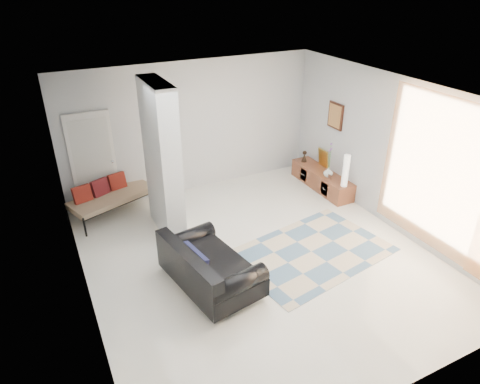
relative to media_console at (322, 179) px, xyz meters
name	(u,v)px	position (x,y,z in m)	size (l,w,h in m)	color
floor	(259,258)	(-2.52, -1.70, -0.20)	(6.00, 6.00, 0.00)	silver
ceiling	(263,96)	(-2.52, -1.70, 2.60)	(6.00, 6.00, 0.00)	white
wall_back	(193,128)	(-2.52, 1.30, 1.20)	(6.00, 6.00, 0.00)	#B9BBBE
wall_front	(406,306)	(-2.52, -4.70, 1.20)	(6.00, 6.00, 0.00)	#B9BBBE
wall_left	(77,227)	(-5.27, -1.70, 1.20)	(6.00, 6.00, 0.00)	#B9BBBE
wall_right	(394,155)	(0.23, -1.70, 1.20)	(6.00, 6.00, 0.00)	#B9BBBE
partition_column	(162,161)	(-3.62, -0.10, 1.20)	(0.35, 1.20, 2.80)	silver
hallway_door	(94,163)	(-4.62, 1.26, 0.82)	(0.85, 0.06, 2.04)	white
curtain	(443,178)	(0.15, -2.85, 1.25)	(2.55, 2.55, 0.00)	#FF9643
wall_art	(336,116)	(0.20, 0.00, 1.45)	(0.04, 0.45, 0.55)	#38190F
media_console	(322,179)	(0.00, 0.00, 0.00)	(0.45, 1.77, 0.80)	brown
loveseat	(207,268)	(-3.59, -1.98, 0.15)	(1.26, 1.82, 0.76)	silver
daybed	(110,195)	(-4.46, 0.91, 0.22)	(1.78, 1.22, 0.77)	black
area_rug	(311,252)	(-1.62, -1.96, -0.20)	(2.64, 1.76, 0.01)	beige
cylinder_lamp	(346,171)	(-0.02, -0.77, 0.54)	(0.13, 0.13, 0.69)	silver
bronze_figurine	(304,156)	(-0.05, 0.65, 0.33)	(0.13, 0.13, 0.26)	black
vase	(328,172)	(-0.05, -0.26, 0.30)	(0.20, 0.20, 0.21)	silver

